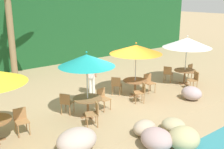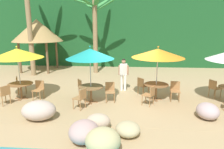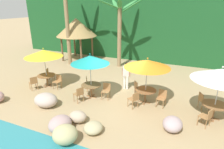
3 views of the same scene
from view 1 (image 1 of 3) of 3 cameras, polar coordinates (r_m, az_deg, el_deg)
name	(u,v)px [view 1 (image 1 of 3)]	position (r m, az deg, el deg)	size (l,w,h in m)	color
ground_plane	(114,104)	(11.71, 0.42, -6.15)	(120.00, 120.00, 0.00)	tan
terrace_deck	(114,104)	(11.71, 0.42, -6.13)	(18.00, 5.20, 0.01)	tan
foliage_backdrop	(27,19)	(18.80, -17.25, 10.99)	(28.00, 2.40, 6.00)	#194C23
rock_seawall	(194,114)	(10.31, 16.52, -7.85)	(15.30, 3.29, 0.94)	#B8A498
chair_yellow_seaward	(21,119)	(9.63, -18.30, -8.78)	(0.46, 0.46, 0.87)	#9E7042
umbrella_teal	(87,60)	(9.93, -5.27, 2.94)	(2.07, 2.07, 2.52)	silver
dining_table_teal	(88,101)	(10.39, -5.05, -5.52)	(1.10, 1.10, 0.74)	brown
chair_teal_seaward	(103,97)	(11.02, -1.95, -4.76)	(0.47, 0.48, 0.87)	#9E7042
chair_teal_inland	(66,102)	(10.70, -9.44, -5.62)	(0.59, 0.59, 0.87)	#9E7042
chair_teal_left	(94,112)	(9.67, -3.73, -7.84)	(0.56, 0.56, 0.87)	#9E7042
umbrella_orange	(136,49)	(12.13, 4.98, 5.22)	(2.32, 2.32, 2.47)	silver
dining_table_orange	(135,83)	(12.51, 4.81, -1.75)	(1.10, 1.10, 0.74)	brown
chair_orange_seaward	(149,82)	(13.10, 7.62, -1.48)	(0.47, 0.48, 0.87)	#9E7042
chair_orange_inland	(116,84)	(12.61, 0.92, -2.03)	(0.60, 0.59, 0.87)	#9E7042
chair_orange_left	(141,91)	(11.77, 6.07, -3.45)	(0.58, 0.58, 0.87)	#9E7042
umbrella_white	(187,43)	(14.32, 15.28, 6.40)	(2.44, 2.44, 2.52)	silver
dining_table_white	(185,72)	(14.64, 14.83, 0.41)	(1.10, 1.10, 0.74)	brown
chair_white_seaward	(192,71)	(15.42, 16.18, 0.70)	(0.46, 0.47, 0.87)	#9E7042
chair_white_inland	(168,73)	(14.75, 11.51, 0.33)	(0.57, 0.57, 0.87)	#9E7042
chair_white_left	(194,79)	(13.98, 16.62, -0.89)	(0.57, 0.57, 0.87)	#9E7042
palm_tree_second	(8,11)	(14.78, -20.74, 12.24)	(3.84, 3.71, 5.36)	olive
waiter_in_white	(92,75)	(12.43, -4.24, -0.06)	(0.52, 0.37, 1.70)	white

